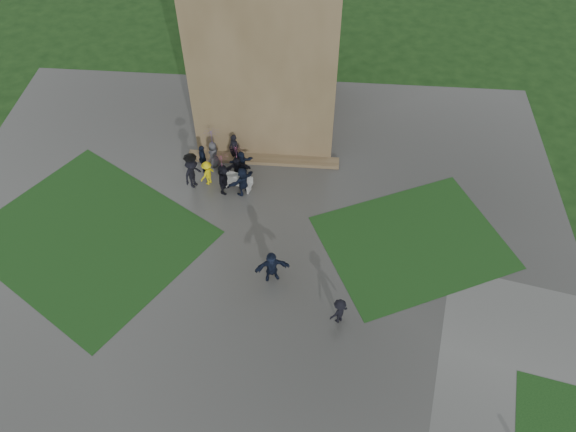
{
  "coord_description": "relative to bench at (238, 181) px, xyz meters",
  "views": [
    {
      "loc": [
        3.45,
        -13.93,
        22.83
      ],
      "look_at": [
        1.9,
        5.26,
        1.2
      ],
      "focal_mm": 35.0,
      "sensor_mm": 36.0,
      "label": 1
    }
  ],
  "objects": [
    {
      "name": "lawn_inset_left",
      "position": [
        -7.36,
        -4.25,
        -0.49
      ],
      "size": [
        14.1,
        13.46,
        0.01
      ],
      "primitive_type": "cube",
      "rotation": [
        0.0,
        0.0,
        -0.56
      ],
      "color": "#133412",
      "rests_on": "plaza"
    },
    {
      "name": "visitor_cluster",
      "position": [
        -1.01,
        0.52,
        0.66
      ],
      "size": [
        4.23,
        3.79,
        2.63
      ],
      "color": "black",
      "rests_on": "plaza"
    },
    {
      "name": "ground",
      "position": [
        1.14,
        -8.25,
        -0.52
      ],
      "size": [
        120.0,
        120.0,
        0.0
      ],
      "primitive_type": "plane",
      "color": "black"
    },
    {
      "name": "bench",
      "position": [
        0.0,
        0.0,
        0.0
      ],
      "size": [
        1.74,
        0.98,
        0.96
      ],
      "rotation": [
        0.0,
        0.0,
        -0.29
      ],
      "color": "#A7A7A3",
      "rests_on": "plaza"
    },
    {
      "name": "lawn_inset_right",
      "position": [
        9.64,
        -3.25,
        -0.49
      ],
      "size": [
        11.12,
        10.15,
        0.01
      ],
      "primitive_type": "cube",
      "rotation": [
        0.0,
        0.0,
        0.44
      ],
      "color": "#133412",
      "rests_on": "plaza"
    },
    {
      "name": "pedestrian_mid",
      "position": [
        2.5,
        -6.08,
        0.43
      ],
      "size": [
        1.81,
        1.07,
        1.84
      ],
      "primitive_type": "imported",
      "rotation": [
        0.0,
        0.0,
        0.28
      ],
      "color": "black",
      "rests_on": "plaza"
    },
    {
      "name": "plaza",
      "position": [
        1.14,
        -6.25,
        -0.51
      ],
      "size": [
        34.0,
        34.0,
        0.02
      ],
      "primitive_type": "cube",
      "color": "#363633",
      "rests_on": "ground"
    },
    {
      "name": "tower_plinth",
      "position": [
        1.14,
        2.35,
        -0.39
      ],
      "size": [
        9.0,
        0.8,
        0.22
      ],
      "primitive_type": "cube",
      "color": "brown",
      "rests_on": "plaza"
    },
    {
      "name": "pedestrian_near",
      "position": [
        5.82,
        -8.26,
        0.27
      ],
      "size": [
        1.09,
        1.02,
        1.54
      ],
      "primitive_type": "imported",
      "rotation": [
        0.0,
        0.0,
        3.82
      ],
      "color": "black",
      "rests_on": "plaza"
    }
  ]
}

